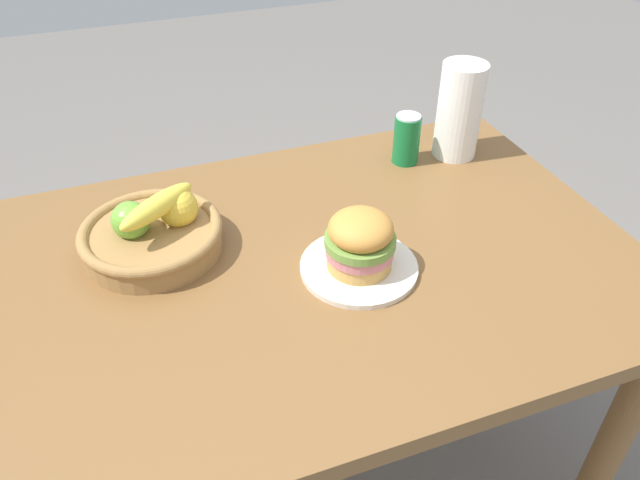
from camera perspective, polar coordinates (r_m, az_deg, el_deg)
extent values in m
plane|color=slate|center=(1.80, -1.62, -20.73)|extent=(8.00, 8.00, 0.00)
cube|color=brown|center=(1.24, -2.21, -2.85)|extent=(1.40, 0.90, 0.04)
cylinder|color=brown|center=(1.58, 25.88, -16.23)|extent=(0.07, 0.07, 0.71)
cylinder|color=brown|center=(1.77, -25.65, -8.95)|extent=(0.07, 0.07, 0.71)
cylinder|color=brown|center=(1.96, 12.03, -0.45)|extent=(0.07, 0.07, 0.71)
cylinder|color=silver|center=(1.21, 3.65, -2.55)|extent=(0.23, 0.23, 0.01)
cylinder|color=tan|center=(1.20, 3.69, -1.78)|extent=(0.13, 0.13, 0.03)
cylinder|color=#C67075|center=(1.18, 3.74, -0.81)|extent=(0.13, 0.13, 0.02)
cylinder|color=olive|center=(1.17, 3.78, -0.04)|extent=(0.14, 0.14, 0.02)
ellipsoid|color=gold|center=(1.15, 3.83, 1.04)|extent=(0.13, 0.13, 0.07)
cylinder|color=#147238|center=(1.54, 8.09, 9.28)|extent=(0.07, 0.07, 0.12)
cylinder|color=silver|center=(1.52, 8.30, 11.37)|extent=(0.06, 0.06, 0.00)
cylinder|color=#9E7542|center=(1.29, -15.39, -0.01)|extent=(0.28, 0.28, 0.05)
torus|color=#9E7542|center=(1.28, -15.58, 0.88)|extent=(0.29, 0.29, 0.02)
sphere|color=gold|center=(1.28, -13.13, 2.97)|extent=(0.08, 0.08, 0.08)
sphere|color=#6BAD38|center=(1.27, -17.29, 1.77)|extent=(0.08, 0.08, 0.08)
ellipsoid|color=yellow|center=(1.24, -14.98, 3.08)|extent=(0.18, 0.15, 0.05)
cylinder|color=white|center=(1.58, 12.90, 11.69)|extent=(0.11, 0.11, 0.24)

